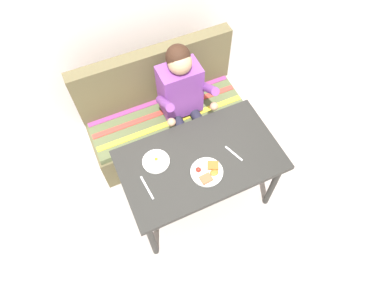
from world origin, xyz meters
TOP-DOWN VIEW (x-y plane):
  - ground_plane at (0.00, 0.00)m, footprint 8.00×8.00m
  - table at (0.00, 0.00)m, footprint 1.20×0.70m
  - couch at (0.00, 0.76)m, footprint 1.44×0.56m
  - person at (0.12, 0.59)m, footprint 0.45×0.61m
  - plate_breakfast at (-0.01, -0.13)m, footprint 0.24×0.24m
  - plate_eggs at (-0.31, 0.11)m, footprint 0.20×0.20m
  - fork at (0.25, -0.06)m, footprint 0.07×0.16m
  - knife at (-0.44, -0.05)m, footprint 0.03×0.20m

SIDE VIEW (x-z plane):
  - ground_plane at x=0.00m, z-range 0.00..0.00m
  - couch at x=0.00m, z-range -0.17..0.83m
  - table at x=0.00m, z-range 0.28..1.01m
  - fork at x=0.25m, z-range 0.73..0.73m
  - knife at x=-0.44m, z-range 0.73..0.73m
  - plate_eggs at x=-0.31m, z-range 0.72..0.76m
  - person at x=0.12m, z-range 0.13..1.35m
  - plate_breakfast at x=-0.01m, z-range 0.72..0.77m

